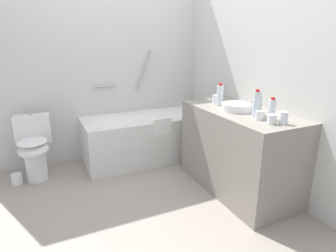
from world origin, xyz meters
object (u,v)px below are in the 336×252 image
sink_faucet (251,106)px  drinking_glass_2 (284,118)px  water_bottle_3 (258,105)px  soap_dish (211,99)px  water_bottle_0 (272,110)px  water_bottle_1 (220,95)px  drinking_glass_0 (216,99)px  sink_basin (237,107)px  drinking_glass_1 (272,119)px  bathtub (147,136)px  water_bottle_2 (256,104)px  toilet (34,147)px  drinking_glass_3 (260,115)px  toilet_paper_roll (17,179)px

sink_faucet → drinking_glass_2: drinking_glass_2 is taller
water_bottle_3 → drinking_glass_2: (-0.01, -0.31, -0.04)m
water_bottle_3 → soap_dish: (-0.02, 0.73, -0.08)m
water_bottle_0 → drinking_glass_2: water_bottle_0 is taller
water_bottle_1 → drinking_glass_0: size_ratio=2.55×
sink_basin → drinking_glass_1: 0.49m
water_bottle_0 → bathtub: bearing=110.8°
sink_basin → water_bottle_1: (-0.02, 0.25, 0.07)m
sink_basin → drinking_glass_0: drinking_glass_0 is taller
drinking_glass_0 → soap_dish: drinking_glass_0 is taller
sink_basin → sink_faucet: size_ratio=1.93×
water_bottle_2 → water_bottle_3: bearing=34.0°
water_bottle_2 → drinking_glass_0: size_ratio=2.75×
toilet → drinking_glass_0: size_ratio=7.86×
water_bottle_1 → drinking_glass_1: bearing=-90.3°
sink_faucet → soap_dish: size_ratio=1.69×
drinking_glass_3 → sink_basin: bearing=85.2°
sink_faucet → drinking_glass_3: 0.41m
drinking_glass_0 → sink_basin: bearing=-90.2°
drinking_glass_0 → toilet_paper_roll: (-2.06, 0.70, -0.83)m
sink_faucet → water_bottle_0: water_bottle_0 is taller
toilet → drinking_glass_1: drinking_glass_1 is taller
drinking_glass_0 → drinking_glass_3: (-0.03, -0.70, -0.01)m
bathtub → toilet_paper_roll: bathtub is taller
toilet → toilet_paper_roll: 0.38m
bathtub → sink_faucet: 1.43m
sink_faucet → drinking_glass_0: (-0.18, 0.36, 0.01)m
water_bottle_2 → drinking_glass_2: bearing=-77.9°
sink_faucet → water_bottle_1: bearing=128.3°
drinking_glass_0 → drinking_glass_1: size_ratio=1.17×
water_bottle_2 → water_bottle_0: bearing=-66.7°
sink_basin → drinking_glass_2: 0.54m
bathtub → sink_basin: bathtub is taller
drinking_glass_3 → soap_dish: 0.86m
water_bottle_1 → water_bottle_2: (0.02, -0.52, 0.01)m
bathtub → water_bottle_0: (0.57, -1.51, 0.63)m
drinking_glass_3 → toilet_paper_roll: 2.60m
drinking_glass_2 → bathtub: bearing=109.2°
drinking_glass_2 → soap_dish: size_ratio=1.15×
water_bottle_2 → drinking_glass_2: 0.28m
water_bottle_2 → soap_dish: water_bottle_2 is taller
drinking_glass_0 → drinking_glass_1: drinking_glass_0 is taller
bathtub → drinking_glass_1: 1.77m
bathtub → water_bottle_2: bearing=-69.5°
bathtub → water_bottle_3: bathtub is taller
water_bottle_1 → drinking_glass_3: bearing=-90.6°
drinking_glass_3 → soap_dish: bearing=85.4°
drinking_glass_0 → drinking_glass_2: bearing=-86.7°
drinking_glass_1 → toilet_paper_roll: drinking_glass_1 is taller
toilet → sink_faucet: 2.37m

